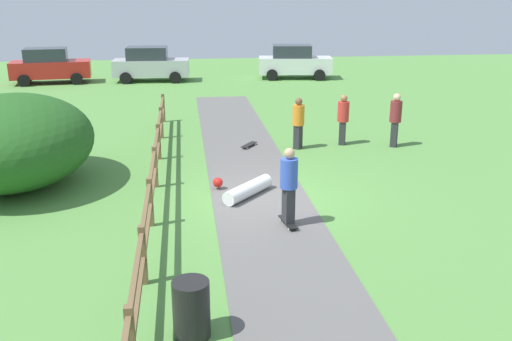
% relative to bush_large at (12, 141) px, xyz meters
% --- Properties ---
extents(ground_plane, '(60.00, 60.00, 0.00)m').
position_rel_bush_large_xyz_m(ground_plane, '(6.25, -1.92, -1.20)').
color(ground_plane, '#568E42').
extents(asphalt_path, '(2.40, 28.00, 0.02)m').
position_rel_bush_large_xyz_m(asphalt_path, '(6.25, -1.92, -1.19)').
color(asphalt_path, '#605E5B').
rests_on(asphalt_path, ground_plane).
extents(wooden_fence, '(0.12, 18.12, 1.10)m').
position_rel_bush_large_xyz_m(wooden_fence, '(3.65, -1.92, -0.53)').
color(wooden_fence, brown).
rests_on(wooden_fence, ground_plane).
extents(bush_large, '(4.10, 4.93, 2.40)m').
position_rel_bush_large_xyz_m(bush_large, '(0.00, 0.00, 0.00)').
color(bush_large, '#23561E').
rests_on(bush_large, ground_plane).
extents(trash_bin, '(0.56, 0.56, 0.90)m').
position_rel_bush_large_xyz_m(trash_bin, '(4.45, -7.46, -0.75)').
color(trash_bin, black).
rests_on(trash_bin, ground_plane).
extents(skater_riding, '(0.44, 0.82, 1.76)m').
position_rel_bush_large_xyz_m(skater_riding, '(6.63, -3.60, -0.21)').
color(skater_riding, black).
rests_on(skater_riding, asphalt_path).
extents(skater_fallen, '(1.54, 1.51, 0.36)m').
position_rel_bush_large_xyz_m(skater_fallen, '(5.91, -1.66, -1.00)').
color(skater_fallen, white).
rests_on(skater_fallen, asphalt_path).
extents(skateboard_loose, '(0.62, 0.77, 0.08)m').
position_rel_bush_large_xyz_m(skateboard_loose, '(6.53, 2.92, -1.11)').
color(skateboard_loose, black).
rests_on(skateboard_loose, asphalt_path).
extents(bystander_maroon, '(0.52, 0.52, 1.76)m').
position_rel_bush_large_xyz_m(bystander_maroon, '(11.30, 2.43, -0.23)').
color(bystander_maroon, '#2D2D33').
rests_on(bystander_maroon, ground_plane).
extents(bystander_red, '(0.49, 0.49, 1.68)m').
position_rel_bush_large_xyz_m(bystander_red, '(9.68, 2.90, -0.28)').
color(bystander_red, '#2D2D33').
rests_on(bystander_red, ground_plane).
extents(bystander_orange, '(0.53, 0.53, 1.67)m').
position_rel_bush_large_xyz_m(bystander_orange, '(8.10, 2.58, -0.29)').
color(bystander_orange, '#2D2D33').
rests_on(bystander_orange, ground_plane).
extents(parked_car_white, '(4.40, 2.45, 1.92)m').
position_rel_bush_large_xyz_m(parked_car_white, '(10.91, 17.57, -0.24)').
color(parked_car_white, silver).
rests_on(parked_car_white, ground_plane).
extents(parked_car_silver, '(4.27, 2.14, 1.92)m').
position_rel_bush_large_xyz_m(parked_car_silver, '(2.67, 17.56, -0.24)').
color(parked_car_silver, '#B7B7BC').
rests_on(parked_car_silver, ground_plane).
extents(parked_car_red, '(4.37, 2.38, 1.92)m').
position_rel_bush_large_xyz_m(parked_car_red, '(-2.80, 17.55, -0.24)').
color(parked_car_red, red).
rests_on(parked_car_red, ground_plane).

